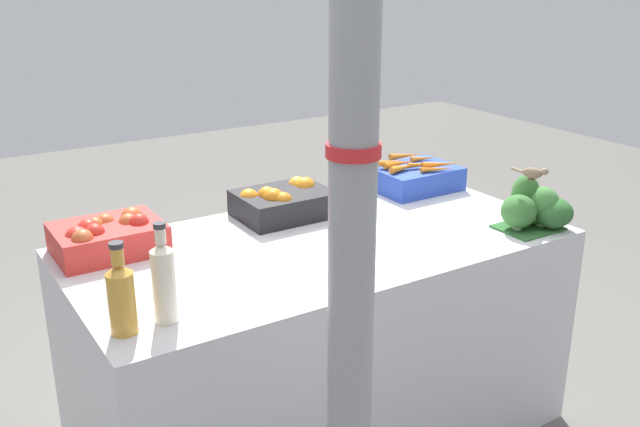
{
  "coord_description": "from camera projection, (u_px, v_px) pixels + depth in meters",
  "views": [
    {
      "loc": [
        -1.25,
        -1.98,
        1.73
      ],
      "look_at": [
        0.0,
        0.0,
        0.9
      ],
      "focal_mm": 40.0,
      "sensor_mm": 36.0,
      "label": 1
    }
  ],
  "objects": [
    {
      "name": "support_pole",
      "position": [
        353.0,
        189.0,
        1.55
      ],
      "size": [
        0.12,
        0.12,
        2.52
      ],
      "color": "gray",
      "rests_on": "ground_plane"
    },
    {
      "name": "carrot_crate",
      "position": [
        415.0,
        177.0,
        3.06
      ],
      "size": [
        0.35,
        0.28,
        0.14
      ],
      "color": "#2847B7",
      "rests_on": "market_table"
    },
    {
      "name": "juice_bottle_cloudy",
      "position": [
        164.0,
        280.0,
        1.91
      ],
      "size": [
        0.07,
        0.07,
        0.29
      ],
      "color": "beige",
      "rests_on": "market_table"
    },
    {
      "name": "sparrow_bird",
      "position": [
        533.0,
        173.0,
        2.53
      ],
      "size": [
        0.07,
        0.13,
        0.05
      ],
      "rotation": [
        0.0,
        0.0,
        -1.09
      ],
      "color": "#4C3D2D",
      "rests_on": "broccoli_pile"
    },
    {
      "name": "juice_bottle_amber",
      "position": [
        121.0,
        296.0,
        1.86
      ],
      "size": [
        0.07,
        0.07,
        0.26
      ],
      "color": "gold",
      "rests_on": "market_table"
    },
    {
      "name": "market_table",
      "position": [
        320.0,
        340.0,
        2.65
      ],
      "size": [
        1.74,
        0.89,
        0.8
      ],
      "primitive_type": "cube",
      "color": "silver",
      "rests_on": "ground_plane"
    },
    {
      "name": "broccoli_pile",
      "position": [
        535.0,
        208.0,
        2.61
      ],
      "size": [
        0.26,
        0.22,
        0.19
      ],
      "color": "#2D602D",
      "rests_on": "market_table"
    },
    {
      "name": "apple_crate",
      "position": [
        107.0,
        236.0,
        2.39
      ],
      "size": [
        0.35,
        0.27,
        0.13
      ],
      "color": "red",
      "rests_on": "market_table"
    },
    {
      "name": "orange_crate",
      "position": [
        283.0,
        202.0,
        2.74
      ],
      "size": [
        0.35,
        0.27,
        0.13
      ],
      "color": "black",
      "rests_on": "market_table"
    }
  ]
}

